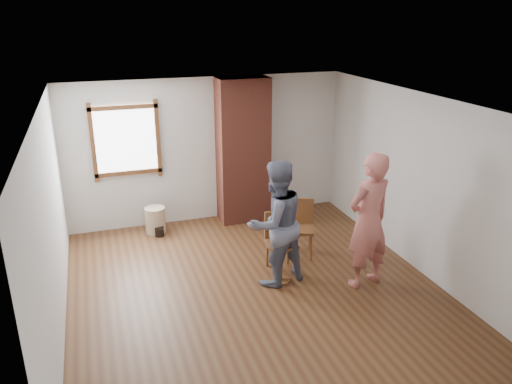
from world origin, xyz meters
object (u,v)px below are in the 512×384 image
person_pink (368,221)px  dining_chair_right (300,224)px  dining_chair_left (280,238)px  stoneware_crock (155,220)px  man (276,223)px  side_table (281,256)px

person_pink → dining_chair_right: bearing=-80.2°
dining_chair_left → dining_chair_right: 0.60m
stoneware_crock → man: bearing=-58.2°
dining_chair_right → person_pink: 1.35m
stoneware_crock → dining_chair_right: (2.07, -1.54, 0.27)m
stoneware_crock → person_pink: 3.80m
dining_chair_left → side_table: size_ratio=1.48×
stoneware_crock → dining_chair_left: size_ratio=0.51×
dining_chair_left → side_table: (-0.14, -0.38, -0.09)m
dining_chair_right → man: bearing=-112.1°
side_table → person_pink: 1.32m
dining_chair_left → man: (-0.20, -0.35, 0.41)m
man → side_table: bearing=140.8°
man → person_pink: 1.26m
stoneware_crock → dining_chair_right: size_ratio=0.51×
side_table → person_pink: bearing=-21.2°
person_pink → side_table: bearing=-34.3°
side_table → dining_chair_left: bearing=70.3°
stoneware_crock → dining_chair_left: dining_chair_left is taller
stoneware_crock → dining_chair_left: (1.60, -1.90, 0.27)m
dining_chair_left → side_table: bearing=-106.7°
stoneware_crock → dining_chair_right: bearing=-36.7°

